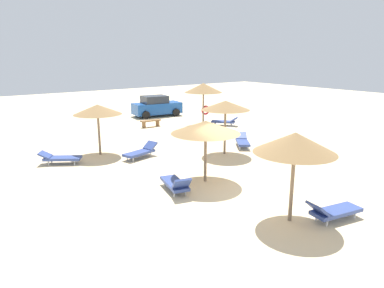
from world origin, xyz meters
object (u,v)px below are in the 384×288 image
object	(u,v)px
parasol_4	(295,143)
lounger_4	(333,211)
lounger_2	(242,141)
lounger_6	(60,158)
parasol_2	(226,106)
parasol_0	(98,110)
bench_0	(151,122)
lounger_3	(225,121)
parked_car	(156,106)
lounger_1	(176,184)
lounger_0	(141,152)
parasol_3	(203,88)
parasol_1	(206,127)

from	to	relation	value
parasol_4	lounger_4	distance (m)	2.58
lounger_2	lounger_6	world-z (taller)	lounger_2
parasol_2	lounger_4	world-z (taller)	parasol_2
parasol_0	bench_0	xyz separation A→B (m)	(5.82, 4.78, -2.01)
lounger_4	lounger_6	size ratio (longest dim) A/B	1.01
parasol_4	parasol_2	bearing A→B (deg)	63.31
lounger_3	parked_car	xyz separation A→B (m)	(-1.86, 6.56, 0.51)
lounger_1	lounger_4	size ratio (longest dim) A/B	0.99
lounger_0	parasol_3	bearing A→B (deg)	31.68
parasol_2	parked_car	distance (m)	12.78
parasol_1	lounger_2	xyz separation A→B (m)	(5.26, 3.20, -1.95)
lounger_1	parasol_3	bearing A→B (deg)	47.11
lounger_1	lounger_6	xyz separation A→B (m)	(-2.44, 6.23, -0.02)
parasol_2	lounger_2	distance (m)	2.92
lounger_3	lounger_6	world-z (taller)	lounger_3
parasol_4	parked_car	distance (m)	20.55
lounger_0	lounger_6	world-z (taller)	lounger_0
lounger_6	lounger_4	bearing A→B (deg)	-65.71
parasol_2	lounger_2	xyz separation A→B (m)	(1.81, 0.53, -2.23)
parasol_0	parasol_1	bearing A→B (deg)	-73.77
parasol_0	lounger_1	distance (m)	6.97
parasol_0	parked_car	size ratio (longest dim) A/B	0.63
parasol_2	parked_car	xyz separation A→B (m)	(3.25, 12.24, -1.72)
lounger_2	parked_car	bearing A→B (deg)	83.03
parasol_4	parasol_0	bearing A→B (deg)	99.20
lounger_0	bench_0	world-z (taller)	lounger_0
parasol_0	lounger_2	xyz separation A→B (m)	(7.12, -3.22, -2.04)
bench_0	parasol_0	bearing A→B (deg)	-140.63
parasol_1	parked_car	world-z (taller)	parasol_1
parasol_4	parked_car	world-z (taller)	parasol_4
lounger_4	parasol_4	bearing A→B (deg)	143.91
parasol_2	parasol_3	distance (m)	7.82
lounger_2	lounger_6	bearing A→B (deg)	163.38
lounger_2	lounger_6	distance (m)	9.73
parasol_1	lounger_2	size ratio (longest dim) A/B	1.46
lounger_2	parked_car	distance (m)	11.82
lounger_6	lounger_2	bearing A→B (deg)	-16.62
parasol_4	bench_0	bearing A→B (deg)	75.38
lounger_6	bench_0	distance (m)	9.56
parasol_0	parasol_3	xyz separation A→B (m)	(9.23, 3.02, 0.34)
lounger_4	bench_0	size ratio (longest dim) A/B	1.30
parasol_1	lounger_0	bearing A→B (deg)	95.51
lounger_1	parked_car	xyz separation A→B (m)	(8.32, 15.17, 0.50)
parasol_4	parked_car	size ratio (longest dim) A/B	0.68
bench_0	parasol_3	bearing A→B (deg)	-27.22
lounger_0	parasol_1	bearing A→B (deg)	-84.49
lounger_6	bench_0	size ratio (longest dim) A/B	1.28
parasol_2	lounger_2	bearing A→B (deg)	16.20
lounger_4	lounger_1	bearing A→B (deg)	117.76
parasol_0	lounger_4	distance (m)	12.13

